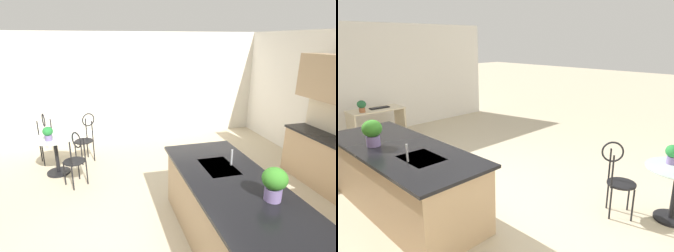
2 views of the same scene
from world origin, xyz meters
TOP-DOWN VIEW (x-y plane):
  - ground_plane at (0.00, 0.00)m, footprint 40.00×40.00m
  - wall_right at (4.26, 0.00)m, footprint 0.12×7.80m
  - kitchen_island at (0.30, 0.85)m, footprint 2.80×1.06m
  - chair_by_island at (-1.88, -1.09)m, footprint 0.53×0.53m
  - sink_faucet at (-0.25, 1.03)m, footprint 0.02×0.02m
  - writing_desk at (3.65, -0.27)m, footprint 0.60×1.20m
  - keyboard at (3.67, -0.37)m, footprint 0.16×0.44m
  - potted_plant_on_table at (-2.36, -1.57)m, footprint 0.18×0.18m
  - potted_plant_counter_near at (0.60, 1.07)m, footprint 0.26×0.26m
  - potted_plant_on_desk at (3.53, 0.08)m, footprint 0.19×0.19m

SIDE VIEW (x-z plane):
  - ground_plane at x=0.00m, z-range 0.00..0.00m
  - kitchen_island at x=0.30m, z-range 0.00..0.92m
  - writing_desk at x=3.65m, z-range 0.14..0.88m
  - chair_by_island at x=-1.88m, z-range 0.05..1.09m
  - keyboard at x=3.67m, z-range 0.74..0.77m
  - potted_plant_on_table at x=-2.36m, z-range 0.76..1.02m
  - potted_plant_on_desk at x=3.53m, z-range 0.76..1.03m
  - sink_faucet at x=-0.25m, z-range 0.92..1.14m
  - potted_plant_counter_near at x=0.60m, z-range 0.95..1.31m
  - wall_right at x=4.26m, z-range 0.00..2.70m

